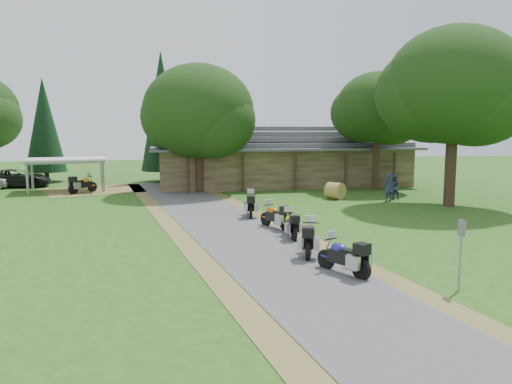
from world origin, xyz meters
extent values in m
plane|color=#2B5217|center=(0.00, 0.00, 0.00)|extent=(120.00, 120.00, 0.00)
plane|color=#4E4E51|center=(-0.50, 4.00, 0.00)|extent=(51.95, 51.95, 0.00)
imported|color=black|center=(-15.31, 26.05, 1.09)|extent=(2.56, 5.75, 2.18)
imported|color=navy|center=(10.40, 13.02, 1.09)|extent=(0.74, 0.64, 2.18)
imported|color=navy|center=(11.25, 13.96, 0.95)|extent=(0.55, 0.41, 1.90)
cylinder|color=olive|center=(7.43, 14.68, 0.56)|extent=(1.50, 1.47, 1.12)
cone|color=black|center=(-3.69, 28.14, 5.67)|extent=(3.75, 3.75, 11.34)
cone|color=black|center=(-13.75, 29.80, 4.53)|extent=(3.46, 3.46, 9.06)
camera|label=1|loc=(-4.02, -16.55, 4.68)|focal=35.00mm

